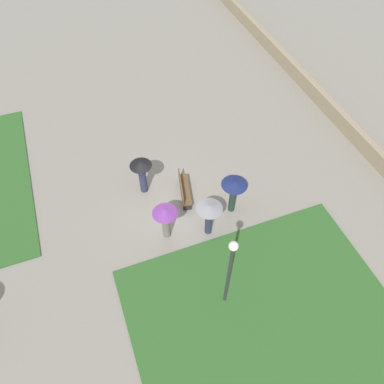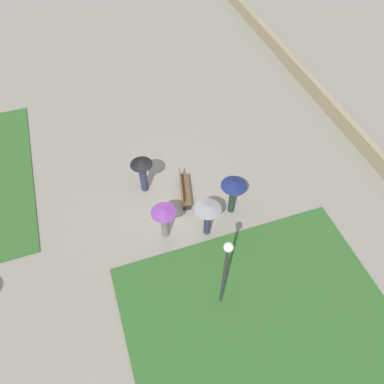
% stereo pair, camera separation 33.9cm
% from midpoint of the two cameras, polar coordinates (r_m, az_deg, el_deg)
% --- Properties ---
extents(ground_plane, '(90.00, 90.00, 0.00)m').
position_cam_midpoint_polar(ground_plane, '(17.36, -3.75, -2.17)').
color(ground_plane, gray).
extents(lawn_patch_near, '(8.90, 9.88, 0.06)m').
position_cam_midpoint_polar(lawn_patch_near, '(14.87, 11.53, -20.30)').
color(lawn_patch_near, '#2D5B26').
rests_on(lawn_patch_near, ground_plane).
extents(parapet_wall, '(45.00, 0.35, 0.88)m').
position_cam_midpoint_polar(parapet_wall, '(21.29, 24.28, 6.73)').
color(parapet_wall, gray).
rests_on(parapet_wall, ground_plane).
extents(park_bench, '(1.94, 0.84, 0.90)m').
position_cam_midpoint_polar(park_bench, '(17.36, -1.87, 0.48)').
color(park_bench, brown).
rests_on(park_bench, ground_plane).
extents(lamp_post, '(0.32, 0.32, 4.20)m').
position_cam_midpoint_polar(lamp_post, '(12.66, 5.05, -11.27)').
color(lamp_post, '#2D2D30').
rests_on(lamp_post, ground_plane).
extents(crowd_person_black, '(1.00, 1.00, 1.97)m').
position_cam_midpoint_polar(crowd_person_black, '(17.03, -8.27, 3.26)').
color(crowd_person_black, '#282D47').
rests_on(crowd_person_black, ground_plane).
extents(crowd_person_grey, '(1.10, 1.10, 1.89)m').
position_cam_midpoint_polar(crowd_person_grey, '(15.38, 1.99, -3.15)').
color(crowd_person_grey, '#282D47').
rests_on(crowd_person_grey, ground_plane).
extents(crowd_person_purple, '(1.06, 1.06, 1.86)m').
position_cam_midpoint_polar(crowd_person_purple, '(15.35, -4.71, -3.74)').
color(crowd_person_purple, slate).
rests_on(crowd_person_purple, ground_plane).
extents(crowd_person_navy, '(1.13, 1.13, 1.94)m').
position_cam_midpoint_polar(crowd_person_navy, '(16.15, 5.79, 0.46)').
color(crowd_person_navy, '#1E3328').
rests_on(crowd_person_navy, ground_plane).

